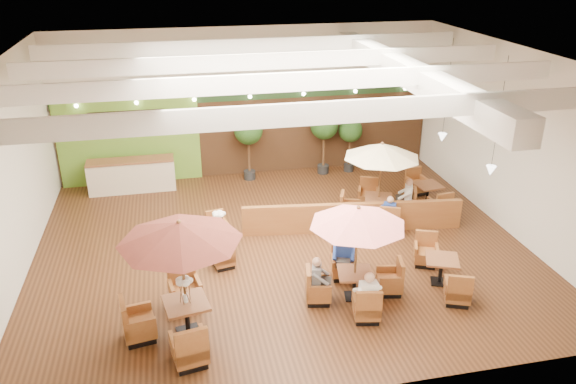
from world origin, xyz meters
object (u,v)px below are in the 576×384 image
object	(u,v)px
table_2	(381,167)
table_4	(441,271)
diner_0	(368,291)
topiary_1	(324,128)
diner_3	(390,210)
table_3	(220,237)
diner_1	(344,252)
diner_2	(319,276)
diner_4	(407,194)
table_5	(427,195)
topiary_2	(350,132)
table_1	(357,236)
topiary_0	(248,133)
booth_divider	(353,217)
table_0	(178,255)
service_counter	(132,175)

from	to	relation	value
table_2	table_4	xyz separation A→B (m)	(0.27, -3.92, -1.42)
diner_0	topiary_1	bearing A→B (deg)	83.46
table_4	diner_3	bearing A→B (deg)	116.95
table_2	diner_3	world-z (taller)	table_2
table_3	diner_1	bearing A→B (deg)	-45.57
diner_2	diner_4	world-z (taller)	diner_4
table_2	diner_1	world-z (taller)	table_2
table_4	table_5	xyz separation A→B (m)	(1.73, 4.55, 0.00)
topiary_1	topiary_2	bearing A→B (deg)	0.00
table_1	topiary_1	bearing A→B (deg)	91.03
table_1	topiary_1	xyz separation A→B (m)	(1.45, 8.20, 0.07)
diner_0	table_3	bearing A→B (deg)	130.47
topiary_1	diner_1	world-z (taller)	topiary_1
table_1	topiary_0	bearing A→B (deg)	110.82
table_1	diner_0	xyz separation A→B (m)	(-0.00, -0.93, -0.96)
booth_divider	topiary_2	distance (m)	5.13
table_0	table_2	distance (m)	7.87
service_counter	table_0	xyz separation A→B (m)	(1.45, -8.56, 1.46)
table_2	diner_4	xyz separation A→B (m)	(0.95, 0.00, -1.00)
topiary_2	diner_4	size ratio (longest dim) A/B	2.54
diner_1	diner_2	xyz separation A→B (m)	(-0.93, -0.93, -0.02)
topiary_2	diner_0	xyz separation A→B (m)	(-2.48, -9.13, -0.79)
diner_0	diner_2	bearing A→B (deg)	137.48
table_2	topiary_1	bearing A→B (deg)	121.60
table_3	diner_4	xyz separation A→B (m)	(6.13, 1.12, 0.28)
diner_3	diner_2	bearing A→B (deg)	-103.26
table_3	diner_1	size ratio (longest dim) A/B	2.77
service_counter	diner_2	world-z (taller)	diner_2
diner_0	service_counter	bearing A→B (deg)	124.84
service_counter	table_0	bearing A→B (deg)	-80.36
table_1	table_5	world-z (taller)	table_1
table_0	topiary_1	size ratio (longest dim) A/B	1.20
topiary_0	diner_4	xyz separation A→B (m)	(4.50, -4.12, -1.05)
topiary_1	table_5	bearing A→B (deg)	-52.36
topiary_0	table_3	bearing A→B (deg)	-107.23
topiary_1	topiary_2	world-z (taller)	topiary_1
service_counter	topiary_2	xyz separation A→B (m)	(8.14, 0.20, 0.99)
service_counter	diner_1	size ratio (longest dim) A/B	3.59
table_4	table_5	distance (m)	4.87
diner_1	table_2	bearing A→B (deg)	-104.50
booth_divider	table_0	bearing A→B (deg)	-135.93
topiary_2	diner_0	distance (m)	9.50
topiary_1	topiary_2	size ratio (longest dim) A/B	1.15
table_0	diner_4	size ratio (longest dim) A/B	3.50
topiary_2	diner_2	distance (m)	8.92
table_1	diner_0	bearing A→B (deg)	-78.95
topiary_1	diner_3	bearing A→B (deg)	-82.25
table_4	table_5	bearing A→B (deg)	90.98
booth_divider	diner_2	size ratio (longest dim) A/B	8.56
service_counter	table_3	world-z (taller)	table_3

